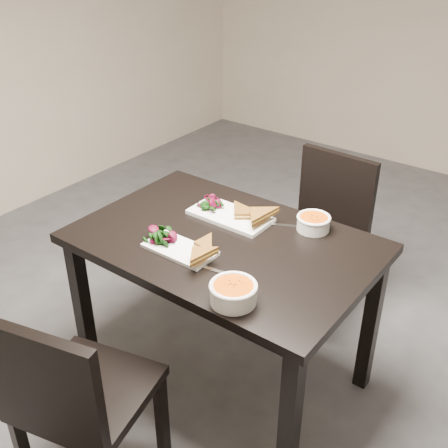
# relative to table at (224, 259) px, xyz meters

# --- Properties ---
(ground) EXTENTS (5.00, 5.00, 0.00)m
(ground) POSITION_rel_table_xyz_m (0.28, 0.43, -0.65)
(ground) COLOR #47474C
(ground) RESTS_ON ground
(table) EXTENTS (1.20, 0.80, 0.75)m
(table) POSITION_rel_table_xyz_m (0.00, 0.00, 0.00)
(table) COLOR black
(table) RESTS_ON ground
(chair_near) EXTENTS (0.51, 0.51, 0.85)m
(chair_near) POSITION_rel_table_xyz_m (-0.05, -0.77, -0.17)
(chair_near) COLOR black
(chair_near) RESTS_ON ground
(chair_far) EXTENTS (0.44, 0.44, 0.85)m
(chair_far) POSITION_rel_table_xyz_m (0.07, 0.77, -0.17)
(chair_far) COLOR black
(chair_far) RESTS_ON ground
(plate_near) EXTENTS (0.29, 0.14, 0.01)m
(plate_near) POSITION_rel_table_xyz_m (-0.08, -0.18, 0.11)
(plate_near) COLOR white
(plate_near) RESTS_ON table
(sandwich_near) EXTENTS (0.16, 0.12, 0.05)m
(sandwich_near) POSITION_rel_table_xyz_m (-0.02, -0.16, 0.14)
(sandwich_near) COLOR #90571E
(sandwich_near) RESTS_ON plate_near
(salad_near) EXTENTS (0.09, 0.08, 0.04)m
(salad_near) POSITION_rel_table_xyz_m (-0.18, -0.18, 0.13)
(salad_near) COLOR black
(salad_near) RESTS_ON plate_near
(soup_bowl_near) EXTENTS (0.17, 0.17, 0.07)m
(soup_bowl_near) POSITION_rel_table_xyz_m (0.27, -0.31, 0.14)
(soup_bowl_near) COLOR white
(soup_bowl_near) RESTS_ON table
(cutlery_near) EXTENTS (0.18, 0.04, 0.00)m
(cutlery_near) POSITION_rel_table_xyz_m (0.12, -0.20, 0.10)
(cutlery_near) COLOR silver
(cutlery_near) RESTS_ON table
(plate_far) EXTENTS (0.36, 0.18, 0.02)m
(plate_far) POSITION_rel_table_xyz_m (-0.09, 0.16, 0.11)
(plate_far) COLOR white
(plate_far) RESTS_ON table
(sandwich_far) EXTENTS (0.22, 0.21, 0.06)m
(sandwich_far) POSITION_rel_table_xyz_m (-0.02, 0.14, 0.15)
(sandwich_far) COLOR #90571E
(sandwich_far) RESTS_ON plate_far
(salad_far) EXTENTS (0.11, 0.10, 0.05)m
(salad_far) POSITION_rel_table_xyz_m (-0.19, 0.16, 0.14)
(salad_far) COLOR black
(salad_far) RESTS_ON plate_far
(soup_bowl_far) EXTENTS (0.14, 0.14, 0.06)m
(soup_bowl_far) POSITION_rel_table_xyz_m (0.25, 0.28, 0.13)
(soup_bowl_far) COLOR white
(soup_bowl_far) RESTS_ON table
(cutlery_far) EXTENTS (0.17, 0.10, 0.00)m
(cutlery_far) POSITION_rel_table_xyz_m (0.11, 0.23, 0.10)
(cutlery_far) COLOR silver
(cutlery_far) RESTS_ON table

